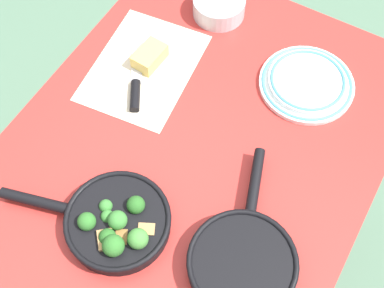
% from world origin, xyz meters
% --- Properties ---
extents(ground_plane, '(14.00, 14.00, 0.00)m').
position_xyz_m(ground_plane, '(0.00, 0.00, 0.00)').
color(ground_plane, '#51755B').
extents(dining_table_red, '(1.08, 0.82, 0.77)m').
position_xyz_m(dining_table_red, '(0.00, 0.00, 0.67)').
color(dining_table_red, '#B72D28').
rests_on(dining_table_red, ground_plane).
extents(skillet_broccoli, '(0.23, 0.37, 0.07)m').
position_xyz_m(skillet_broccoli, '(-0.25, 0.04, 0.80)').
color(skillet_broccoli, black).
rests_on(skillet_broccoli, dining_table_red).
extents(skillet_eggs, '(0.37, 0.23, 0.05)m').
position_xyz_m(skillet_eggs, '(-0.19, -0.23, 0.80)').
color(skillet_eggs, black).
rests_on(skillet_eggs, dining_table_red).
extents(parchment_sheet, '(0.35, 0.28, 0.00)m').
position_xyz_m(parchment_sheet, '(0.14, 0.22, 0.77)').
color(parchment_sheet, beige).
rests_on(parchment_sheet, dining_table_red).
extents(grater_knife, '(0.21, 0.14, 0.02)m').
position_xyz_m(grater_knife, '(0.08, 0.21, 0.78)').
color(grater_knife, silver).
rests_on(grater_knife, dining_table_red).
extents(cheese_block, '(0.09, 0.06, 0.04)m').
position_xyz_m(cheese_block, '(0.17, 0.22, 0.79)').
color(cheese_block, '#E0C15B').
rests_on(cheese_block, dining_table_red).
extents(dinner_plate_stack, '(0.24, 0.24, 0.03)m').
position_xyz_m(dinner_plate_stack, '(0.30, -0.16, 0.78)').
color(dinner_plate_stack, white).
rests_on(dinner_plate_stack, dining_table_red).
extents(prep_bowl_steel, '(0.14, 0.14, 0.05)m').
position_xyz_m(prep_bowl_steel, '(0.40, 0.15, 0.80)').
color(prep_bowl_steel, '#B7B7BC').
rests_on(prep_bowl_steel, dining_table_red).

